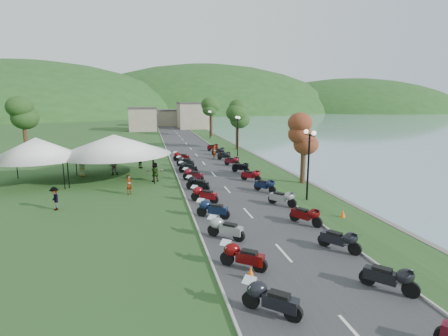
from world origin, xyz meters
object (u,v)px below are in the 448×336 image
pedestrian_a (130,194)px  pedestrian_c (56,210)px  vendor_tent_main (115,156)px  pedestrian_b (114,175)px

pedestrian_a → pedestrian_c: (-4.59, -2.91, 0.00)m
vendor_tent_main → pedestrian_a: vendor_tent_main is taller
pedestrian_a → pedestrian_b: size_ratio=0.90×
vendor_tent_main → pedestrian_a: (1.49, -6.42, -2.00)m
vendor_tent_main → pedestrian_a: 6.89m
vendor_tent_main → pedestrian_a: size_ratio=4.44×
vendor_tent_main → pedestrian_c: (-3.10, -9.33, -2.00)m
pedestrian_a → pedestrian_b: pedestrian_b is taller
vendor_tent_main → pedestrian_b: (-0.32, 1.17, -2.00)m
vendor_tent_main → pedestrian_c: 10.04m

